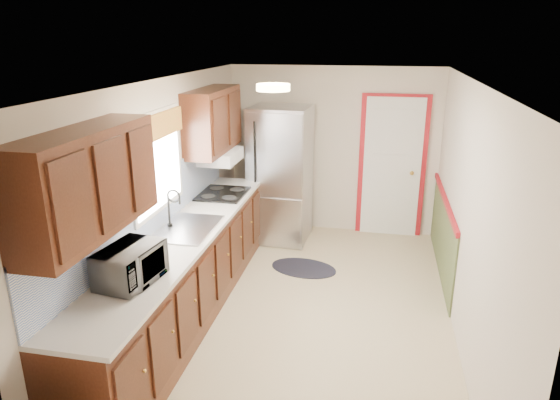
% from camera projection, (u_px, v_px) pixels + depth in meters
% --- Properties ---
extents(room_shell, '(3.20, 5.20, 2.52)m').
position_uv_depth(room_shell, '(308.00, 206.00, 4.92)').
color(room_shell, '#C2B189').
rests_on(room_shell, ground).
extents(kitchen_run, '(0.63, 4.00, 2.20)m').
position_uv_depth(kitchen_run, '(181.00, 244.00, 5.00)').
color(kitchen_run, '#37170C').
rests_on(kitchen_run, ground).
extents(back_wall_trim, '(1.12, 2.30, 2.08)m').
position_uv_depth(back_wall_trim, '(402.00, 181.00, 6.88)').
color(back_wall_trim, maroon).
rests_on(back_wall_trim, ground).
extents(ceiling_fixture, '(0.30, 0.30, 0.06)m').
position_uv_depth(ceiling_fixture, '(273.00, 87.00, 4.42)').
color(ceiling_fixture, '#FFD88C').
rests_on(ceiling_fixture, room_shell).
extents(microwave, '(0.37, 0.57, 0.36)m').
position_uv_depth(microwave, '(130.00, 261.00, 3.90)').
color(microwave, white).
rests_on(microwave, kitchen_run).
extents(refrigerator, '(0.82, 0.81, 1.89)m').
position_uv_depth(refrigerator, '(281.00, 175.00, 6.95)').
color(refrigerator, '#B7B7BC').
rests_on(refrigerator, ground).
extents(rug, '(0.92, 0.68, 0.01)m').
position_uv_depth(rug, '(304.00, 268.00, 6.29)').
color(rug, black).
rests_on(rug, ground).
extents(cooktop, '(0.55, 0.66, 0.02)m').
position_uv_depth(cooktop, '(223.00, 194.00, 6.11)').
color(cooktop, black).
rests_on(cooktop, kitchen_run).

